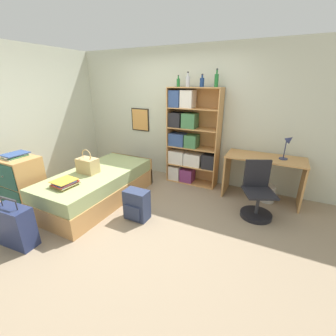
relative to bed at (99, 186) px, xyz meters
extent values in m
plane|color=gray|center=(0.78, -0.02, -0.26)|extent=(14.00, 14.00, 0.00)
cube|color=beige|center=(0.78, 1.65, 1.04)|extent=(10.00, 0.06, 2.60)
cube|color=black|center=(-0.15, 1.61, 0.91)|extent=(0.44, 0.02, 0.49)
cube|color=#DB994C|center=(-0.15, 1.60, 0.91)|extent=(0.40, 0.01, 0.45)
cube|color=beige|center=(-1.57, -0.02, 1.04)|extent=(0.06, 10.00, 2.60)
cube|color=tan|center=(0.00, -0.02, -0.10)|extent=(0.99, 2.03, 0.32)
cube|color=#9EAD70|center=(0.00, -0.02, 0.16)|extent=(0.96, 2.00, 0.21)
cube|color=tan|center=(0.00, 0.98, 0.00)|extent=(0.99, 0.04, 0.53)
cube|color=tan|center=(-0.09, -0.09, 0.39)|extent=(0.33, 0.22, 0.25)
torus|color=tan|center=(-0.09, -0.09, 0.57)|extent=(0.20, 0.02, 0.20)
cube|color=#99894C|center=(0.00, -0.66, 0.27)|extent=(0.29, 0.27, 0.01)
cube|color=#232328|center=(0.01, -0.63, 0.28)|extent=(0.22, 0.30, 0.02)
cube|color=#99894C|center=(0.00, -0.64, 0.30)|extent=(0.31, 0.34, 0.01)
cube|color=#334C84|center=(0.01, -0.63, 0.31)|extent=(0.22, 0.31, 0.01)
cube|color=#B2382D|center=(0.01, -0.65, 0.32)|extent=(0.26, 0.34, 0.01)
cube|color=#334C84|center=(0.00, -0.66, 0.34)|extent=(0.28, 0.30, 0.02)
cube|color=gold|center=(-0.02, -0.64, 0.35)|extent=(0.30, 0.32, 0.01)
cube|color=navy|center=(-0.09, -1.37, 0.01)|extent=(0.50, 0.26, 0.54)
cylinder|color=#2D2D33|center=(-0.22, -1.38, 0.33)|extent=(0.01, 0.01, 0.12)
cylinder|color=#2D2D33|center=(0.04, -1.36, 0.33)|extent=(0.01, 0.01, 0.12)
cube|color=#2D2D33|center=(-0.09, -1.37, 0.39)|extent=(0.29, 0.04, 0.02)
cube|color=tan|center=(-0.93, -0.72, 0.16)|extent=(0.60, 0.46, 0.85)
cube|color=#1E4C42|center=(-0.93, -0.96, -0.04)|extent=(0.56, 0.01, 0.39)
sphere|color=#B2A893|center=(-0.93, -0.97, -0.04)|extent=(0.02, 0.02, 0.02)
cube|color=#1E4C42|center=(-0.93, -0.96, 0.37)|extent=(0.56, 0.01, 0.39)
sphere|color=#B2A893|center=(-0.93, -0.97, 0.37)|extent=(0.02, 0.02, 0.02)
cube|color=beige|center=(-0.96, -0.71, 0.60)|extent=(0.28, 0.36, 0.01)
cube|color=#427A4C|center=(-0.96, -0.71, 0.61)|extent=(0.26, 0.29, 0.02)
cube|color=silver|center=(-0.98, -0.71, 0.63)|extent=(0.27, 0.36, 0.02)
cube|color=#334C84|center=(-0.97, -0.69, 0.64)|extent=(0.28, 0.35, 0.01)
cube|color=tan|center=(0.69, 1.43, 0.67)|extent=(0.02, 0.35, 1.87)
cube|color=tan|center=(1.68, 1.43, 0.67)|extent=(0.02, 0.35, 1.87)
cube|color=tan|center=(1.19, 1.60, 0.67)|extent=(1.00, 0.01, 1.87)
cube|color=tan|center=(1.19, 1.43, -0.25)|extent=(0.97, 0.35, 0.02)
cube|color=tan|center=(1.19, 1.43, 0.11)|extent=(0.97, 0.35, 0.02)
cube|color=tan|center=(1.19, 1.43, 0.49)|extent=(0.97, 0.35, 0.02)
cube|color=tan|center=(1.19, 1.43, 0.86)|extent=(0.97, 0.35, 0.02)
cube|color=tan|center=(1.19, 1.43, 1.23)|extent=(0.97, 0.35, 0.02)
cube|color=tan|center=(1.19, 1.43, 1.60)|extent=(0.97, 0.35, 0.02)
cube|color=silver|center=(0.83, 1.41, -0.10)|extent=(0.24, 0.26, 0.29)
cube|color=#7A336B|center=(1.10, 1.41, -0.11)|extent=(0.26, 0.26, 0.27)
cube|color=silver|center=(0.87, 1.41, 0.25)|extent=(0.32, 0.26, 0.26)
cube|color=silver|center=(1.22, 1.41, 0.24)|extent=(0.33, 0.26, 0.25)
cube|color=#232328|center=(1.54, 1.41, 0.26)|extent=(0.24, 0.26, 0.28)
cube|color=#334C84|center=(0.87, 1.41, 0.62)|extent=(0.31, 0.26, 0.25)
cube|color=#427A4C|center=(1.17, 1.41, 0.62)|extent=(0.24, 0.26, 0.24)
cube|color=#232328|center=(0.83, 1.41, 1.00)|extent=(0.24, 0.26, 0.27)
cube|color=#427A4C|center=(1.11, 1.41, 1.01)|extent=(0.26, 0.26, 0.28)
cube|color=#334C84|center=(0.82, 1.41, 1.39)|extent=(0.21, 0.26, 0.31)
cube|color=silver|center=(1.06, 1.41, 1.40)|extent=(0.23, 0.26, 0.31)
cylinder|color=#1E6B2D|center=(0.85, 1.42, 1.68)|extent=(0.06, 0.06, 0.14)
cylinder|color=#1E6B2D|center=(0.85, 1.42, 1.77)|extent=(0.02, 0.02, 0.04)
cylinder|color=#232328|center=(0.85, 1.42, 1.80)|extent=(0.03, 0.03, 0.02)
cylinder|color=#B7BCC1|center=(1.06, 1.38, 1.70)|extent=(0.08, 0.08, 0.18)
cylinder|color=#B7BCC1|center=(1.06, 1.38, 1.81)|extent=(0.03, 0.03, 0.06)
cylinder|color=#232328|center=(1.06, 1.38, 1.85)|extent=(0.03, 0.03, 0.02)
cylinder|color=navy|center=(1.32, 1.40, 1.68)|extent=(0.08, 0.08, 0.15)
cylinder|color=navy|center=(1.32, 1.40, 1.78)|extent=(0.03, 0.03, 0.05)
cylinder|color=#232328|center=(1.32, 1.40, 1.81)|extent=(0.03, 0.03, 0.02)
cylinder|color=#1E6B2D|center=(1.55, 1.47, 1.71)|extent=(0.07, 0.07, 0.21)
cylinder|color=#1E6B2D|center=(1.55, 1.47, 1.85)|extent=(0.03, 0.03, 0.07)
cylinder|color=#232328|center=(1.55, 1.47, 1.89)|extent=(0.03, 0.03, 0.02)
cube|color=tan|center=(2.53, 1.32, 0.50)|extent=(1.27, 0.57, 0.02)
cube|color=tan|center=(1.91, 1.32, 0.11)|extent=(0.03, 0.53, 0.75)
cube|color=tan|center=(3.14, 1.32, 0.11)|extent=(0.03, 0.53, 0.75)
cylinder|color=navy|center=(2.79, 1.33, 0.52)|extent=(0.13, 0.13, 0.02)
cylinder|color=navy|center=(2.79, 1.33, 0.68)|extent=(0.02, 0.02, 0.30)
cone|color=navy|center=(2.83, 1.33, 0.85)|extent=(0.15, 0.11, 0.15)
cylinder|color=black|center=(2.55, 0.66, -0.23)|extent=(0.47, 0.47, 0.06)
cylinder|color=#333338|center=(2.55, 0.66, -0.06)|extent=(0.05, 0.05, 0.40)
cube|color=black|center=(2.55, 0.66, 0.15)|extent=(0.57, 0.57, 0.03)
cube|color=black|center=(2.46, 0.84, 0.38)|extent=(0.37, 0.20, 0.44)
cube|color=#2D3856|center=(0.93, -0.19, -0.03)|extent=(0.36, 0.22, 0.46)
cube|color=#2D3856|center=(0.93, -0.32, -0.10)|extent=(0.25, 0.03, 0.21)
cylinder|color=#B7B2A8|center=(2.66, 1.26, -0.12)|extent=(0.23, 0.23, 0.29)
camera|label=1|loc=(2.67, -2.61, 1.69)|focal=24.00mm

